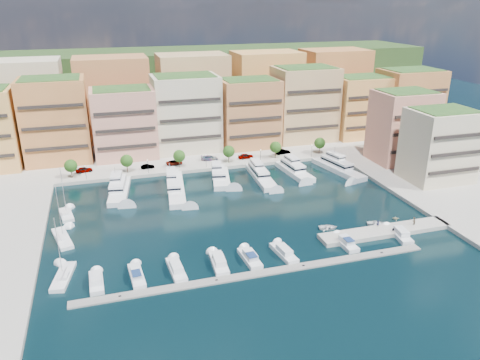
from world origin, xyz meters
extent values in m
plane|color=black|center=(0.00, 0.00, 0.00)|extent=(400.00, 400.00, 0.00)
cube|color=#9E998E|center=(0.00, 62.00, 0.00)|extent=(220.00, 64.00, 2.00)
cube|color=#9E998E|center=(62.00, -8.00, 0.00)|extent=(34.00, 76.00, 2.00)
cube|color=#1F3214|center=(0.00, 110.00, 0.00)|extent=(240.00, 40.00, 58.00)
cube|color=gray|center=(-3.00, -30.00, 0.00)|extent=(72.00, 2.20, 0.35)
cube|color=#9E998E|center=(30.00, -22.00, 0.00)|extent=(32.00, 5.00, 2.00)
cube|color=#D78747|center=(-44.00, 52.00, 14.00)|extent=(20.00, 16.00, 26.00)
cube|color=black|center=(-44.00, 43.75, 14.00)|extent=(18.40, 0.50, 0.90)
cube|color=#265120|center=(-44.00, 52.00, 27.40)|extent=(17.60, 14.08, 0.80)
cube|color=tan|center=(-23.00, 50.00, 12.00)|extent=(20.00, 15.00, 22.00)
cube|color=black|center=(-23.00, 42.25, 12.00)|extent=(18.40, 0.50, 0.90)
cube|color=#265120|center=(-23.00, 50.00, 23.40)|extent=(17.60, 13.20, 0.80)
cube|color=beige|center=(-2.00, 52.00, 13.50)|extent=(22.00, 16.00, 25.00)
cube|color=black|center=(-2.00, 43.75, 13.50)|extent=(20.24, 0.50, 0.90)
cube|color=#265120|center=(-2.00, 52.00, 26.40)|extent=(19.36, 14.08, 0.80)
cube|color=#BC8046|center=(20.00, 50.00, 12.50)|extent=(20.00, 15.00, 23.00)
cube|color=black|center=(20.00, 42.25, 12.50)|extent=(18.40, 0.50, 0.90)
cube|color=#265120|center=(20.00, 50.00, 24.40)|extent=(17.60, 13.20, 0.80)
cube|color=tan|center=(42.00, 52.00, 14.00)|extent=(22.00, 16.00, 26.00)
cube|color=black|center=(42.00, 43.75, 14.00)|extent=(20.24, 0.50, 0.90)
cube|color=#265120|center=(42.00, 52.00, 27.40)|extent=(19.36, 14.08, 0.80)
cube|color=#EA9B55|center=(64.00, 50.00, 12.00)|extent=(20.00, 15.00, 22.00)
cube|color=black|center=(64.00, 42.25, 12.00)|extent=(18.40, 0.50, 0.90)
cube|color=#265120|center=(64.00, 50.00, 23.40)|extent=(17.60, 13.20, 0.80)
cube|color=#D78747|center=(84.00, 48.00, 13.00)|extent=(22.00, 16.00, 24.00)
cube|color=black|center=(84.00, 39.75, 13.00)|extent=(20.24, 0.50, 0.90)
cube|color=#265120|center=(84.00, 48.00, 25.40)|extent=(19.36, 14.08, 0.80)
cube|color=tan|center=(62.00, 20.00, 12.00)|extent=(18.00, 14.00, 22.00)
cube|color=black|center=(62.00, 12.75, 12.00)|extent=(16.56, 0.50, 0.90)
cube|color=#265120|center=(62.00, 20.00, 23.40)|extent=(15.84, 12.32, 0.80)
cube|color=beige|center=(62.00, 2.00, 11.00)|extent=(18.00, 14.00, 20.00)
cube|color=black|center=(62.00, -5.25, 11.00)|extent=(16.56, 0.50, 0.90)
cube|color=#265120|center=(62.00, 2.00, 21.40)|extent=(15.84, 12.32, 0.80)
cube|color=beige|center=(-55.00, 74.00, 16.00)|extent=(26.00, 18.00, 30.00)
cube|color=#BC8046|center=(-25.00, 74.00, 16.00)|extent=(26.00, 18.00, 30.00)
cube|color=tan|center=(5.00, 74.00, 16.00)|extent=(26.00, 18.00, 30.00)
cube|color=#EA9B55|center=(35.00, 74.00, 16.00)|extent=(26.00, 18.00, 30.00)
cube|color=#D78747|center=(65.00, 74.00, 16.00)|extent=(26.00, 18.00, 30.00)
cylinder|color=#473323|center=(-40.00, 33.50, 2.50)|extent=(0.24, 0.24, 3.00)
sphere|color=#1E4A15|center=(-40.00, 33.50, 4.75)|extent=(3.80, 3.80, 3.80)
cylinder|color=#473323|center=(-24.00, 33.50, 2.50)|extent=(0.24, 0.24, 3.00)
sphere|color=#1E4A15|center=(-24.00, 33.50, 4.75)|extent=(3.80, 3.80, 3.80)
cylinder|color=#473323|center=(-8.00, 33.50, 2.50)|extent=(0.24, 0.24, 3.00)
sphere|color=#1E4A15|center=(-8.00, 33.50, 4.75)|extent=(3.80, 3.80, 3.80)
cylinder|color=#473323|center=(8.00, 33.50, 2.50)|extent=(0.24, 0.24, 3.00)
sphere|color=#1E4A15|center=(8.00, 33.50, 4.75)|extent=(3.80, 3.80, 3.80)
cylinder|color=#473323|center=(24.00, 33.50, 2.50)|extent=(0.24, 0.24, 3.00)
sphere|color=#1E4A15|center=(24.00, 33.50, 4.75)|extent=(3.80, 3.80, 3.80)
cylinder|color=#473323|center=(40.00, 33.50, 2.50)|extent=(0.24, 0.24, 3.00)
sphere|color=#1E4A15|center=(40.00, 33.50, 4.75)|extent=(3.80, 3.80, 3.80)
cylinder|color=black|center=(-36.00, 31.20, 3.00)|extent=(0.10, 0.10, 4.00)
sphere|color=#FFF2CC|center=(-36.00, 31.20, 5.05)|extent=(0.30, 0.30, 0.30)
cylinder|color=black|center=(-18.00, 31.20, 3.00)|extent=(0.10, 0.10, 4.00)
sphere|color=#FFF2CC|center=(-18.00, 31.20, 5.05)|extent=(0.30, 0.30, 0.30)
cylinder|color=black|center=(0.00, 31.20, 3.00)|extent=(0.10, 0.10, 4.00)
sphere|color=#FFF2CC|center=(0.00, 31.20, 5.05)|extent=(0.30, 0.30, 0.30)
cylinder|color=black|center=(18.00, 31.20, 3.00)|extent=(0.10, 0.10, 4.00)
sphere|color=#FFF2CC|center=(18.00, 31.20, 5.05)|extent=(0.30, 0.30, 0.30)
cylinder|color=black|center=(36.00, 31.20, 3.00)|extent=(0.10, 0.10, 4.00)
sphere|color=#FFF2CC|center=(36.00, 31.20, 5.05)|extent=(0.30, 0.30, 0.30)
cube|color=white|center=(-27.21, 19.44, 0.35)|extent=(7.47, 19.60, 2.30)
cube|color=white|center=(-27.21, 21.35, 2.40)|extent=(5.37, 10.97, 1.80)
cube|color=black|center=(-27.21, 21.35, 2.40)|extent=(5.44, 11.04, 0.55)
cube|color=white|center=(-27.21, 22.88, 4.00)|extent=(3.64, 6.09, 1.40)
cylinder|color=#B2B2B7|center=(-27.21, 24.03, 5.60)|extent=(0.14, 0.14, 1.80)
cube|color=black|center=(-27.21, 19.44, -0.10)|extent=(7.53, 19.66, 0.35)
cube|color=white|center=(-11.98, 16.66, 0.35)|extent=(7.37, 25.03, 2.30)
cube|color=white|center=(-11.98, 19.13, 2.40)|extent=(5.22, 13.91, 1.80)
cube|color=black|center=(-11.98, 19.13, 2.40)|extent=(5.29, 13.98, 0.55)
cube|color=white|center=(-11.98, 21.10, 4.00)|extent=(3.51, 7.67, 1.40)
cylinder|color=#B2B2B7|center=(-11.98, 22.58, 5.60)|extent=(0.14, 0.14, 1.80)
cube|color=white|center=(2.13, 20.92, 0.35)|extent=(7.92, 16.78, 2.30)
cube|color=white|center=(2.13, 22.54, 2.40)|extent=(5.60, 9.49, 1.80)
cube|color=black|center=(2.13, 22.54, 2.40)|extent=(5.68, 9.56, 0.55)
cube|color=white|center=(2.13, 23.83, 4.00)|extent=(3.76, 5.32, 1.40)
cylinder|color=#B2B2B7|center=(2.13, 24.80, 5.60)|extent=(0.14, 0.14, 1.80)
cube|color=white|center=(13.89, 18.55, 0.35)|extent=(5.39, 21.10, 2.30)
cube|color=white|center=(13.89, 20.64, 2.40)|extent=(4.12, 11.67, 1.80)
cube|color=black|center=(13.89, 20.64, 2.40)|extent=(4.18, 11.73, 0.55)
cube|color=white|center=(13.89, 22.31, 4.00)|extent=(2.90, 6.40, 1.40)
cylinder|color=#B2B2B7|center=(13.89, 23.56, 5.60)|extent=(0.14, 0.14, 1.80)
cube|color=black|center=(13.89, 18.55, -0.10)|extent=(5.44, 21.16, 0.35)
cube|color=white|center=(25.28, 20.06, 0.35)|extent=(6.21, 18.23, 2.30)
cube|color=white|center=(25.28, 21.84, 2.40)|extent=(4.67, 10.14, 1.80)
cube|color=black|center=(25.28, 21.84, 2.40)|extent=(4.73, 10.20, 0.55)
cube|color=white|center=(25.28, 23.28, 4.00)|extent=(3.25, 5.59, 1.40)
cylinder|color=#B2B2B7|center=(25.28, 24.35, 5.60)|extent=(0.14, 0.14, 1.80)
cube|color=white|center=(39.26, 18.25, 0.35)|extent=(8.75, 21.94, 2.30)
cube|color=white|center=(39.26, 20.40, 2.40)|extent=(5.97, 12.31, 1.80)
cube|color=black|center=(39.26, 20.40, 2.40)|extent=(6.04, 12.38, 0.55)
cube|color=white|center=(39.26, 22.12, 4.00)|extent=(3.92, 6.86, 1.40)
cylinder|color=#B2B2B7|center=(39.26, 23.41, 5.60)|extent=(0.14, 0.14, 1.80)
cube|color=white|center=(-33.98, -24.50, 0.25)|extent=(2.74, 7.64, 1.40)
cube|color=white|center=(-33.98, -24.88, 1.55)|extent=(2.07, 3.69, 1.10)
cube|color=black|center=(-33.98, -23.36, 1.30)|extent=(1.82, 0.15, 0.55)
cube|color=white|center=(-26.49, -24.50, 0.25)|extent=(2.94, 8.72, 1.40)
cube|color=white|center=(-26.49, -24.93, 1.55)|extent=(2.13, 4.23, 1.10)
cube|color=black|center=(-26.49, -23.21, 1.30)|extent=(1.74, 0.21, 0.55)
cube|color=navy|center=(-26.49, -26.05, 2.15)|extent=(1.84, 2.68, 0.12)
cube|color=white|center=(-18.80, -24.50, 0.25)|extent=(3.07, 9.05, 1.40)
cube|color=white|center=(-18.80, -24.95, 1.55)|extent=(2.23, 4.39, 1.10)
cube|color=black|center=(-18.80, -23.16, 1.30)|extent=(1.83, 0.21, 0.55)
cube|color=white|center=(-10.16, -24.50, 0.25)|extent=(3.19, 8.92, 1.40)
cube|color=white|center=(-10.16, -24.94, 1.55)|extent=(2.34, 4.32, 1.10)
cube|color=black|center=(-10.16, -23.18, 1.30)|extent=(1.96, 0.21, 0.55)
cube|color=white|center=(-3.56, -24.50, 0.25)|extent=(3.16, 8.36, 1.40)
cube|color=white|center=(-3.56, -24.91, 1.55)|extent=(2.30, 4.07, 1.10)
cube|color=black|center=(-3.56, -23.27, 1.30)|extent=(1.89, 0.23, 0.55)
cube|color=navy|center=(-3.56, -25.98, 2.15)|extent=(1.99, 2.58, 0.12)
cube|color=white|center=(3.95, -24.50, 0.25)|extent=(3.53, 8.92, 1.40)
cube|color=white|center=(3.95, -24.93, 1.55)|extent=(2.44, 4.37, 1.10)
cube|color=black|center=(3.95, -23.20, 1.30)|extent=(1.79, 0.32, 0.55)
cube|color=white|center=(18.43, -24.50, 0.25)|extent=(2.96, 7.63, 1.40)
cube|color=white|center=(18.43, -24.88, 1.55)|extent=(2.20, 3.70, 1.10)
cube|color=black|center=(18.43, -23.37, 1.30)|extent=(1.88, 0.19, 0.55)
cube|color=navy|center=(18.43, -25.85, 2.15)|extent=(1.93, 2.34, 0.12)
cube|color=white|center=(32.19, -24.50, 0.25)|extent=(3.77, 8.56, 1.40)
cube|color=white|center=(32.19, -24.91, 1.55)|extent=(2.60, 4.22, 1.10)
cube|color=black|center=(32.19, -23.26, 1.30)|extent=(1.91, 0.36, 0.55)
cube|color=white|center=(-41.05, -4.14, 0.20)|extent=(5.33, 11.11, 1.20)
cube|color=white|center=(-41.05, -5.22, 1.10)|extent=(2.28, 3.02, 0.60)
cylinder|color=#B2B2B7|center=(-41.05, -3.61, 6.80)|extent=(0.14, 0.14, 12.00)
cylinder|color=#B2B2B7|center=(-41.05, -5.76, 1.80)|extent=(1.27, 4.72, 0.10)
cube|color=white|center=(-40.07, -20.50, 0.20)|extent=(4.67, 10.31, 1.20)
cube|color=white|center=(-40.07, -21.50, 1.10)|extent=(2.13, 2.77, 0.60)
cylinder|color=#B2B2B7|center=(-40.07, -20.01, 6.80)|extent=(0.14, 0.14, 12.00)
cylinder|color=#B2B2B7|center=(-40.07, -22.00, 1.80)|extent=(0.96, 4.42, 0.10)
cube|color=white|center=(-40.74, 8.56, 0.20)|extent=(4.08, 8.35, 1.20)
cube|color=white|center=(-40.74, 7.76, 1.10)|extent=(1.95, 2.25, 0.60)
cylinder|color=#B2B2B7|center=(-40.74, 8.96, 6.80)|extent=(0.14, 0.14, 12.00)
cylinder|color=#B2B2B7|center=(-40.74, 7.36, 1.80)|extent=(0.74, 3.56, 0.10)
imported|color=beige|center=(36.38, -16.66, 0.44)|extent=(2.04, 1.90, 0.87)
imported|color=white|center=(18.37, -16.37, 0.46)|extent=(5.03, 4.11, 0.91)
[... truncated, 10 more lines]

